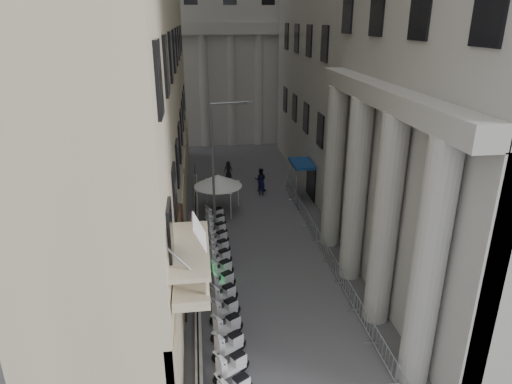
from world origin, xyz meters
TOP-DOWN VIEW (x-y plane):
  - far_building at (0.00, 48.00)m, footprint 22.00×10.00m
  - iron_fence at (-4.30, 18.00)m, footprint 0.30×28.00m
  - blue_awning at (4.15, 26.00)m, footprint 1.60×3.00m
  - scooter_2 at (-2.98, 6.97)m, footprint 1.49×1.21m
  - scooter_3 at (-2.98, 8.23)m, footprint 1.49×1.21m
  - scooter_4 at (-2.98, 9.50)m, footprint 1.49×1.21m
  - scooter_5 at (-2.98, 10.76)m, footprint 1.49×1.21m
  - scooter_6 at (-2.98, 12.03)m, footprint 1.49×1.21m
  - scooter_7 at (-2.98, 13.29)m, footprint 1.49×1.21m
  - scooter_8 at (-2.98, 14.55)m, footprint 1.49×1.21m
  - scooter_9 at (-2.98, 15.82)m, footprint 1.49×1.21m
  - scooter_10 at (-2.98, 17.08)m, footprint 1.49×1.21m
  - scooter_11 at (-2.98, 18.35)m, footprint 1.49×1.21m
  - scooter_12 at (-2.98, 19.61)m, footprint 1.49×1.21m
  - scooter_13 at (-2.98, 20.87)m, footprint 1.49×1.21m
  - scooter_14 at (-2.98, 22.14)m, footprint 1.49×1.21m
  - barrier_1 at (3.41, 6.92)m, footprint 0.60×2.40m
  - barrier_2 at (3.41, 9.42)m, footprint 0.60×2.40m
  - barrier_3 at (3.41, 11.92)m, footprint 0.60×2.40m
  - barrier_4 at (3.41, 14.42)m, footprint 0.60×2.40m
  - barrier_5 at (3.41, 16.92)m, footprint 0.60×2.40m
  - barrier_6 at (3.41, 19.42)m, footprint 0.60×2.40m
  - barrier_7 at (3.41, 21.92)m, footprint 0.60×2.40m
  - barrier_8 at (3.41, 24.42)m, footprint 0.60×2.40m
  - barrier_9 at (3.41, 26.92)m, footprint 0.60×2.40m
  - security_tent at (-2.91, 24.59)m, footprint 3.56×3.56m
  - street_lamp at (-2.67, 20.46)m, footprint 2.83×0.77m
  - info_kiosk at (-3.77, 13.29)m, footprint 0.54×0.94m
  - pedestrian_a at (1.06, 27.05)m, footprint 0.70×0.59m
  - pedestrian_b at (1.12, 28.00)m, footprint 1.09×0.93m
  - pedestrian_c at (-1.31, 31.62)m, footprint 0.84×0.61m

SIDE VIEW (x-z plane):
  - iron_fence at x=-4.30m, z-range -0.70..0.70m
  - blue_awning at x=4.15m, z-range -1.50..1.50m
  - scooter_2 at x=-2.98m, z-range -0.75..0.75m
  - scooter_3 at x=-2.98m, z-range -0.75..0.75m
  - scooter_4 at x=-2.98m, z-range -0.75..0.75m
  - scooter_5 at x=-2.98m, z-range -0.75..0.75m
  - scooter_6 at x=-2.98m, z-range -0.75..0.75m
  - scooter_7 at x=-2.98m, z-range -0.75..0.75m
  - scooter_8 at x=-2.98m, z-range -0.75..0.75m
  - scooter_9 at x=-2.98m, z-range -0.75..0.75m
  - scooter_10 at x=-2.98m, z-range -0.75..0.75m
  - scooter_11 at x=-2.98m, z-range -0.75..0.75m
  - scooter_12 at x=-2.98m, z-range -0.75..0.75m
  - scooter_13 at x=-2.98m, z-range -0.75..0.75m
  - scooter_14 at x=-2.98m, z-range -0.75..0.75m
  - barrier_1 at x=3.41m, z-range -0.55..0.55m
  - barrier_2 at x=3.41m, z-range -0.55..0.55m
  - barrier_3 at x=3.41m, z-range -0.55..0.55m
  - barrier_4 at x=3.41m, z-range -0.55..0.55m
  - barrier_5 at x=3.41m, z-range -0.55..0.55m
  - barrier_6 at x=3.41m, z-range -0.55..0.55m
  - barrier_7 at x=3.41m, z-range -0.55..0.55m
  - barrier_8 at x=3.41m, z-range -0.55..0.55m
  - barrier_9 at x=3.41m, z-range -0.55..0.55m
  - pedestrian_c at x=-1.31m, z-range 0.00..1.58m
  - pedestrian_a at x=1.06m, z-range 0.00..1.62m
  - info_kiosk at x=-3.77m, z-range 0.01..1.93m
  - pedestrian_b at x=1.12m, z-range 0.00..1.98m
  - security_tent at x=-2.91m, z-range 0.97..3.86m
  - street_lamp at x=-2.67m, z-range 0.88..9.66m
  - far_building at x=0.00m, z-range 0.00..30.00m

